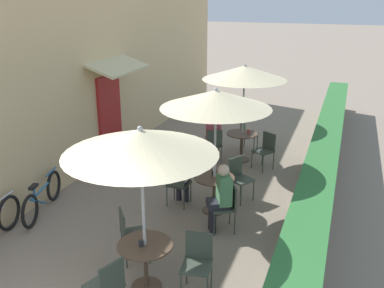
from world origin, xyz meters
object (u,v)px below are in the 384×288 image
patio_umbrella_mid (216,99)px  patio_table_far (242,141)px  cafe_chair_mid_left (227,204)px  cafe_chair_far_back (214,143)px  bicycle_second (42,197)px  seated_patron_mid_left (221,195)px  coffee_cup_mid (213,173)px  seated_patron_far_back (213,135)px  cafe_chair_mid_right (239,175)px  cafe_chair_near_back (107,284)px  cafe_chair_near_right (130,231)px  cafe_chair_far_left (266,148)px  cafe_chair_mid_back (177,182)px  patio_umbrella_far (245,73)px  seated_patron_mid_back (179,172)px  coffee_cup_far (249,131)px  coffee_cup_near (141,243)px  cafe_chair_far_right (247,132)px  cafe_chair_near_left (198,259)px  patio_table_mid (214,186)px  patio_umbrella_near (140,142)px  patio_table_near (145,257)px

patio_umbrella_mid → patio_table_far: size_ratio=3.13×
cafe_chair_mid_left → cafe_chair_far_back: 3.19m
bicycle_second → patio_umbrella_mid: bearing=6.2°
seated_patron_mid_left → coffee_cup_mid: (-0.37, 0.75, 0.06)m
cafe_chair_mid_left → seated_patron_far_back: (-1.23, 3.06, 0.17)m
patio_umbrella_mid → cafe_chair_mid_right: 1.83m
coffee_cup_mid → bicycle_second: coffee_cup_mid is taller
cafe_chair_near_back → patio_table_far: bearing=18.6°
cafe_chair_near_right → cafe_chair_far_left: (1.22, 4.44, 0.00)m
cafe_chair_mid_back → patio_umbrella_far: 3.35m
cafe_chair_mid_right → coffee_cup_mid: 0.71m
patio_table_far → cafe_chair_far_left: 0.73m
seated_patron_far_back → patio_umbrella_far: bearing=-2.8°
seated_patron_mid_back → coffee_cup_far: 2.88m
coffee_cup_far → coffee_cup_mid: bearing=-90.8°
coffee_cup_near → cafe_chair_far_right: size_ratio=0.10×
cafe_chair_near_left → cafe_chair_mid_back: same height
coffee_cup_near → patio_table_mid: bearing=84.6°
patio_umbrella_near → bicycle_second: 3.63m
cafe_chair_mid_right → seated_patron_mid_back: size_ratio=0.70×
cafe_chair_far_right → bicycle_second: size_ratio=0.53×
patio_umbrella_mid → seated_patron_mid_left: (0.32, -0.65, -1.51)m
patio_umbrella_near → cafe_chair_far_left: bearing=81.9°
patio_umbrella_near → seated_patron_mid_left: patio_umbrella_near is taller
cafe_chair_mid_back → seated_patron_mid_left: bearing=-28.3°
cafe_chair_near_right → cafe_chair_mid_left: size_ratio=1.00×
seated_patron_mid_back → patio_table_near: bearing=-77.7°
coffee_cup_far → bicycle_second: bearing=-126.7°
cafe_chair_far_right → cafe_chair_far_back: same height
patio_table_far → patio_umbrella_far: bearing=-97.1°
patio_table_near → patio_umbrella_near: size_ratio=0.32×
patio_umbrella_mid → seated_patron_far_back: patio_umbrella_mid is taller
seated_patron_mid_back → seated_patron_far_back: same height
cafe_chair_near_left → coffee_cup_far: bearing=-93.5°
patio_umbrella_near → cafe_chair_far_back: (-0.55, 4.87, -1.68)m
cafe_chair_far_back → cafe_chair_near_left: bearing=-102.9°
cafe_chair_far_back → cafe_chair_mid_left: bearing=-96.1°
cafe_chair_near_back → seated_patron_mid_left: bearing=5.2°
cafe_chair_mid_back → seated_patron_far_back: 2.54m
seated_patron_mid_left → cafe_chair_far_right: size_ratio=1.44×
coffee_cup_near → cafe_chair_far_back: 4.96m
cafe_chair_mid_left → coffee_cup_mid: cafe_chair_mid_left is taller
patio_umbrella_far → cafe_chair_far_right: (-0.05, 0.73, -1.68)m
patio_umbrella_near → coffee_cup_near: (-0.03, -0.06, -1.45)m
cafe_chair_far_left → cafe_chair_far_right: same height
seated_patron_mid_back → coffee_cup_mid: bearing=5.1°
patio_umbrella_near → cafe_chair_far_back: patio_umbrella_near is taller
patio_table_near → seated_patron_mid_back: (-0.51, 2.55, 0.18)m
cafe_chair_far_left → seated_patron_far_back: (-1.31, 0.01, 0.17)m
cafe_chair_far_back → seated_patron_far_back: size_ratio=0.70×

